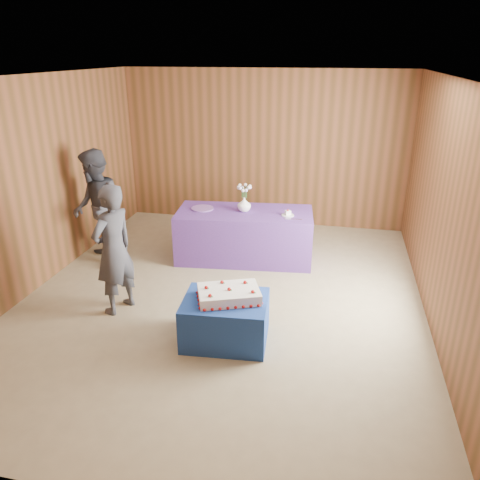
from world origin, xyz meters
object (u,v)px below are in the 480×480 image
(cake_table, at_px, (225,320))
(vase, at_px, (244,204))
(serving_table, at_px, (244,235))
(guest_right, at_px, (97,209))
(sheet_cake, at_px, (229,294))
(guest_left, at_px, (114,250))

(cake_table, xyz_separation_m, vase, (-0.25, 2.22, 0.60))
(serving_table, relative_size, guest_right, 1.17)
(vase, bearing_deg, serving_table, -63.76)
(vase, bearing_deg, sheet_cake, -82.50)
(sheet_cake, bearing_deg, vase, 76.22)
(sheet_cake, height_order, guest_right, guest_right)
(cake_table, height_order, guest_left, guest_left)
(sheet_cake, relative_size, guest_right, 0.46)
(guest_right, bearing_deg, cake_table, 20.99)
(cake_table, relative_size, vase, 4.32)
(cake_table, distance_m, vase, 2.32)
(serving_table, bearing_deg, sheet_cake, -88.72)
(cake_table, xyz_separation_m, guest_left, (-1.43, 0.36, 0.54))
(serving_table, distance_m, sheet_cake, 2.20)
(sheet_cake, distance_m, vase, 2.24)
(cake_table, bearing_deg, sheet_cake, 29.98)
(vase, bearing_deg, cake_table, -83.47)
(serving_table, distance_m, vase, 0.48)
(cake_table, height_order, vase, vase)
(cake_table, relative_size, sheet_cake, 1.14)
(serving_table, xyz_separation_m, guest_right, (-2.04, -0.63, 0.48))
(cake_table, bearing_deg, guest_right, 141.08)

